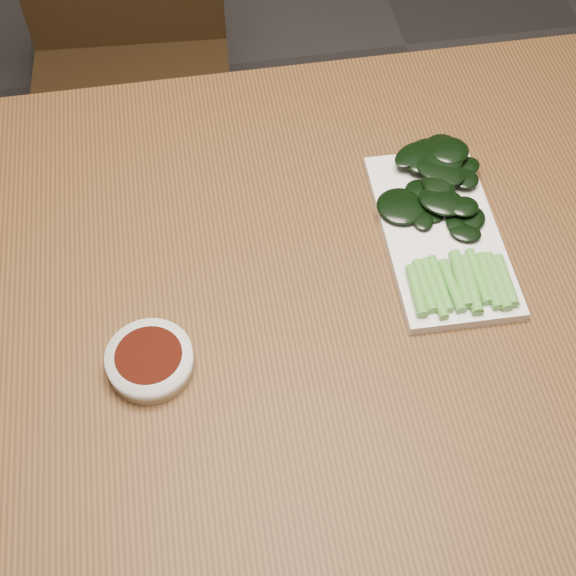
{
  "coord_description": "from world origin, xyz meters",
  "views": [
    {
      "loc": [
        -0.12,
        -0.56,
        1.55
      ],
      "look_at": [
        -0.03,
        -0.01,
        0.76
      ],
      "focal_mm": 50.0,
      "sensor_mm": 36.0,
      "label": 1
    }
  ],
  "objects": [
    {
      "name": "ground",
      "position": [
        0.0,
        0.0,
        0.0
      ],
      "size": [
        6.0,
        6.0,
        0.0
      ],
      "primitive_type": "plane",
      "color": "#2F2C2C",
      "rests_on": "ground"
    },
    {
      "name": "table",
      "position": [
        0.0,
        0.0,
        0.68
      ],
      "size": [
        1.4,
        0.8,
        0.75
      ],
      "color": "#4C2F15",
      "rests_on": "ground"
    },
    {
      "name": "chair_far",
      "position": [
        -0.22,
        0.78,
        0.49
      ],
      "size": [
        0.43,
        0.43,
        0.89
      ],
      "rotation": [
        0.0,
        0.0,
        -0.07
      ],
      "color": "black",
      "rests_on": "ground"
    },
    {
      "name": "sauce_bowl",
      "position": [
        -0.2,
        -0.09,
        0.77
      ],
      "size": [
        0.1,
        0.1,
        0.03
      ],
      "color": "silver",
      "rests_on": "table"
    },
    {
      "name": "serving_plate",
      "position": [
        0.18,
        0.04,
        0.76
      ],
      "size": [
        0.15,
        0.28,
        0.01
      ],
      "rotation": [
        0.0,
        0.0,
        -0.02
      ],
      "color": "silver",
      "rests_on": "table"
    },
    {
      "name": "gai_lan",
      "position": [
        0.18,
        0.07,
        0.78
      ],
      "size": [
        0.17,
        0.29,
        0.03
      ],
      "color": "#519A35",
      "rests_on": "serving_plate"
    }
  ]
}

